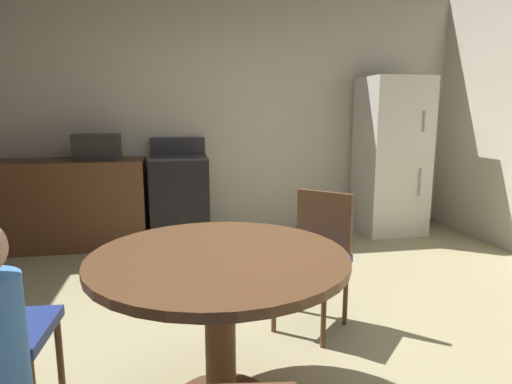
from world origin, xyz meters
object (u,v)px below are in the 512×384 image
at_px(oven_range, 180,198).
at_px(chair_northeast, 316,251).
at_px(refrigerator, 391,156).
at_px(dining_table, 220,288).
at_px(microwave, 97,147).

xyz_separation_m(oven_range, chair_northeast, (0.84, -2.09, 0.03)).
relative_size(refrigerator, dining_table, 1.54).
bearing_deg(dining_table, refrigerator, 50.92).
xyz_separation_m(oven_range, microwave, (-0.81, -0.00, 0.56)).
distance_m(oven_range, dining_table, 2.82).
bearing_deg(refrigerator, microwave, 179.10).
xyz_separation_m(oven_range, refrigerator, (2.39, -0.05, 0.41)).
bearing_deg(dining_table, chair_northeast, 46.31).
height_order(oven_range, chair_northeast, oven_range).
xyz_separation_m(microwave, dining_table, (0.96, -2.81, -0.43)).
distance_m(dining_table, chair_northeast, 1.00).
bearing_deg(oven_range, refrigerator, -1.29).
distance_m(microwave, chair_northeast, 2.71).
distance_m(microwave, dining_table, 3.00).
distance_m(oven_range, chair_northeast, 2.26).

